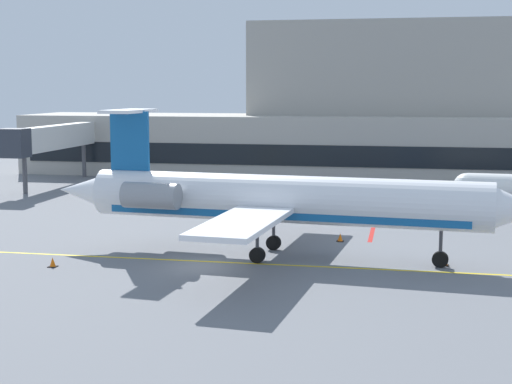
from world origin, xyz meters
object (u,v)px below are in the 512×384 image
Objects in this scene: fuel_tank at (501,188)px; pushback_tractor at (182,198)px; regional_jet at (277,199)px; baggage_tug at (414,201)px.

pushback_tractor is at bearing -165.41° from fuel_tank.
fuel_tank is (15.30, 23.10, -1.93)m from regional_jet.
regional_jet reaches higher than pushback_tractor.
regional_jet is 3.70× the size of fuel_tank.
regional_jet is 6.74× the size of pushback_tractor.
regional_jet is at bearing -123.51° from fuel_tank.
fuel_tank is (26.00, 6.77, 0.67)m from pushback_tractor.
baggage_tug is 18.86m from pushback_tractor.
pushback_tractor is at bearing -175.10° from baggage_tug.
fuel_tank is at bearing 14.59° from pushback_tractor.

